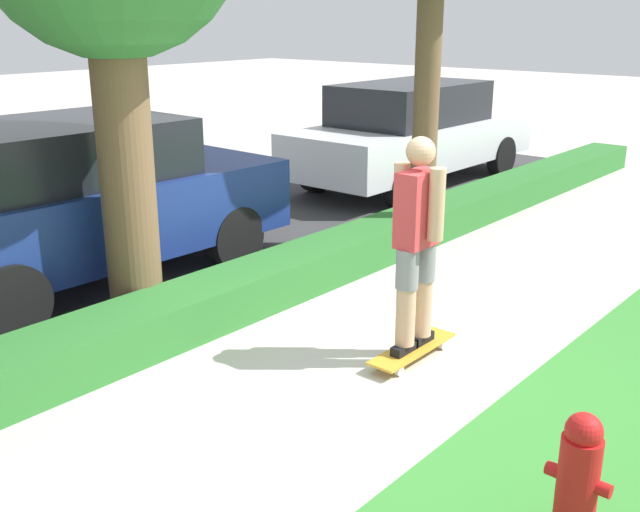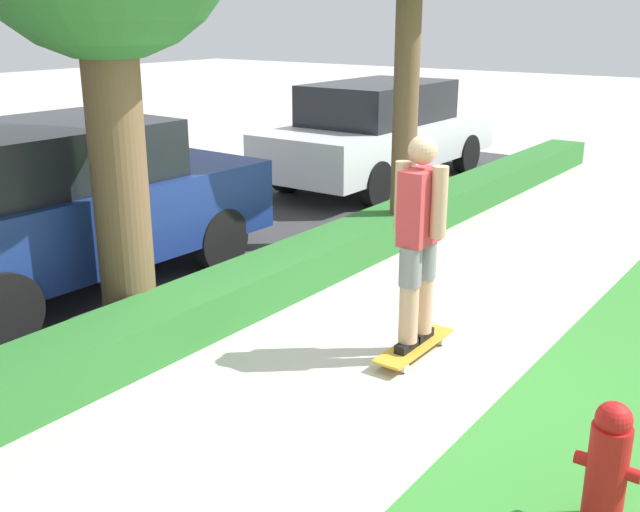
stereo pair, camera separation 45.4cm
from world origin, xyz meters
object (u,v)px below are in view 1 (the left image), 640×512
Objects in this scene: skater_person at (417,240)px; fire_hydrant at (578,478)px; skateboard at (412,349)px; parked_car_middle at (76,200)px; parked_car_rear at (413,132)px.

fire_hydrant is (-1.25, -1.82, -0.62)m from skater_person.
skateboard is 0.22× the size of parked_car_middle.
fire_hydrant is at bearing -140.74° from parked_car_rear.
parked_car_middle is 5.64× the size of fire_hydrant.
parked_car_rear is 8.59m from fire_hydrant.
skateboard is at bearing -146.21° from parked_car_rear.
parked_car_middle is 5.47m from fire_hydrant.
fire_hydrant is (-6.63, -5.44, -0.46)m from parked_car_rear.
parked_car_middle is at bearing 83.70° from fire_hydrant.
fire_hydrant is at bearing -94.92° from parked_car_middle.
parked_car_middle is (-0.65, 3.59, 0.77)m from skateboard.
skateboard is 2.23m from fire_hydrant.
skateboard is at bearing 55.66° from fire_hydrant.
parked_car_rear is 6.50× the size of fire_hydrant.
skater_person is 6.49m from parked_car_rear.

